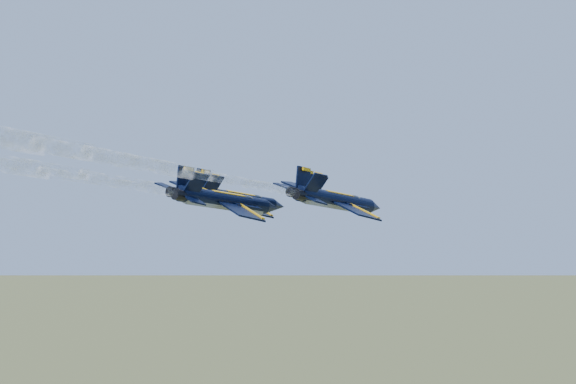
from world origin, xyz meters
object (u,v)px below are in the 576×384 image
(jet_lead, at_px, (337,199))
(jet_left, at_px, (238,199))
(jet_right, at_px, (337,200))
(jet_slot, at_px, (226,201))

(jet_lead, xyz_separation_m, jet_left, (-11.96, -7.97, 0.00))
(jet_lead, relative_size, jet_right, 1.00)
(jet_lead, distance_m, jet_left, 14.37)
(jet_lead, xyz_separation_m, jet_slot, (-8.38, -20.28, 0.00))
(jet_lead, bearing_deg, jet_right, -53.11)
(jet_lead, distance_m, jet_slot, 21.95)
(jet_lead, relative_size, jet_slot, 1.00)
(jet_lead, distance_m, jet_right, 13.68)
(jet_slot, bearing_deg, jet_lead, 88.27)
(jet_left, xyz_separation_m, jet_right, (15.77, -5.17, 0.00))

